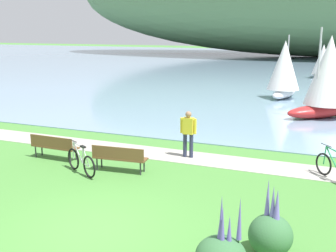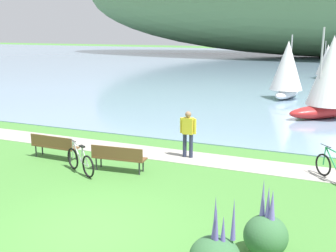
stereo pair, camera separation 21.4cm
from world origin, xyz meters
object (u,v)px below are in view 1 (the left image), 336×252
at_px(bicycle_leaning_near_bench, 335,168).
at_px(sailboat_nearest_to_shore, 322,61).
at_px(bicycle_beside_path, 81,162).
at_px(sailboat_far_off, 328,76).
at_px(sailboat_mid_bay, 284,69).
at_px(person_at_shoreline, 188,131).
at_px(park_bench_near_camera, 119,157).
at_px(park_bench_further_along, 54,145).

relative_size(bicycle_leaning_near_bench, sailboat_nearest_to_shore, 0.40).
relative_size(bicycle_beside_path, sailboat_far_off, 0.35).
distance_m(sailboat_mid_bay, sailboat_far_off, 6.02).
relative_size(bicycle_leaning_near_bench, sailboat_far_off, 0.30).
bearing_deg(sailboat_far_off, bicycle_leaning_near_bench, -86.54).
bearing_deg(sailboat_far_off, person_at_shoreline, -115.82).
bearing_deg(bicycle_leaning_near_bench, sailboat_far_off, 93.46).
bearing_deg(sailboat_mid_bay, sailboat_nearest_to_shore, 81.37).
height_order(bicycle_leaning_near_bench, sailboat_mid_bay, sailboat_mid_bay).
bearing_deg(park_bench_near_camera, sailboat_mid_bay, 79.24).
relative_size(bicycle_beside_path, sailboat_mid_bay, 0.38).
height_order(bicycle_beside_path, person_at_shoreline, person_at_shoreline).
height_order(park_bench_near_camera, sailboat_far_off, sailboat_far_off).
distance_m(park_bench_near_camera, person_at_shoreline, 2.83).
xyz_separation_m(park_bench_further_along, sailboat_mid_bay, (5.99, 16.43, 1.47)).
height_order(park_bench_near_camera, sailboat_nearest_to_shore, sailboat_nearest_to_shore).
bearing_deg(sailboat_nearest_to_shore, sailboat_far_off, -87.46).
bearing_deg(sailboat_nearest_to_shore, sailboat_mid_bay, -98.63).
relative_size(bicycle_leaning_near_bench, bicycle_beside_path, 0.86).
bearing_deg(bicycle_beside_path, park_bench_near_camera, 28.94).
distance_m(park_bench_further_along, person_at_shoreline, 4.84).
height_order(park_bench_near_camera, person_at_shoreline, person_at_shoreline).
bearing_deg(bicycle_beside_path, sailboat_far_off, 59.61).
bearing_deg(bicycle_beside_path, sailboat_mid_bay, 76.19).
bearing_deg(sailboat_far_off, sailboat_mid_bay, 117.39).
xyz_separation_m(park_bench_near_camera, sailboat_nearest_to_shore, (5.14, 29.63, 1.14)).
height_order(park_bench_near_camera, park_bench_further_along, same).
relative_size(bicycle_beside_path, sailboat_nearest_to_shore, 0.46).
bearing_deg(sailboat_nearest_to_shore, person_at_shoreline, -97.46).
distance_m(bicycle_beside_path, person_at_shoreline, 3.97).
bearing_deg(sailboat_far_off, park_bench_further_along, -128.31).
xyz_separation_m(bicycle_beside_path, person_at_shoreline, (2.64, 2.91, 0.58)).
bearing_deg(person_at_shoreline, sailboat_mid_bay, 83.59).
xyz_separation_m(park_bench_further_along, bicycle_leaning_near_bench, (9.33, 1.51, -0.12)).
xyz_separation_m(park_bench_near_camera, sailboat_mid_bay, (3.18, 16.72, 1.47)).
bearing_deg(bicycle_leaning_near_bench, bicycle_beside_path, -162.46).
height_order(park_bench_further_along, bicycle_beside_path, bicycle_beside_path).
height_order(park_bench_further_along, sailboat_far_off, sailboat_far_off).
distance_m(bicycle_beside_path, sailboat_mid_bay, 17.90).
bearing_deg(sailboat_far_off, bicycle_beside_path, -120.39).
bearing_deg(park_bench_further_along, park_bench_near_camera, -6.00).
relative_size(park_bench_further_along, bicycle_leaning_near_bench, 1.32).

